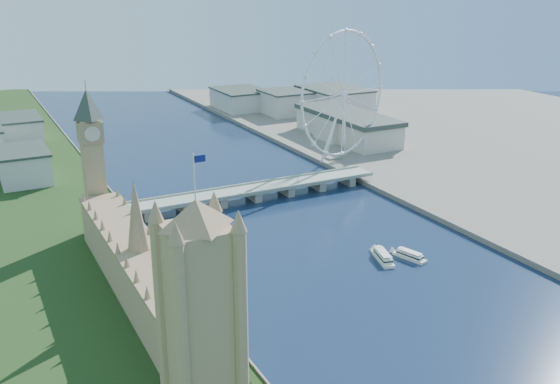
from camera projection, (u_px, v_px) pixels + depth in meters
tree_row at (238, 377)px, 266.00m from camera, size 8.93×216.93×20.57m
victoria_tower at (201, 315)px, 225.72m from camera, size 28.16×28.16×112.00m
parliament_range at (141, 274)px, 337.05m from camera, size 24.00×200.00×70.00m
big_ben at (91, 144)px, 412.30m from camera, size 20.02×20.02×110.00m
westminster_bridge at (254, 192)px, 505.85m from camera, size 220.00×22.00×9.50m
london_eye at (344, 95)px, 584.71m from camera, size 113.60×39.12×124.30m
county_hall at (346, 141)px, 693.41m from camera, size 54.00×144.00×35.00m
city_skyline at (190, 116)px, 738.18m from camera, size 505.00×280.00×32.00m
tour_boat_near at (383, 260)px, 397.55m from camera, size 15.12×29.91×6.40m
tour_boat_far at (409, 259)px, 399.87m from camera, size 13.69×26.79×5.71m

